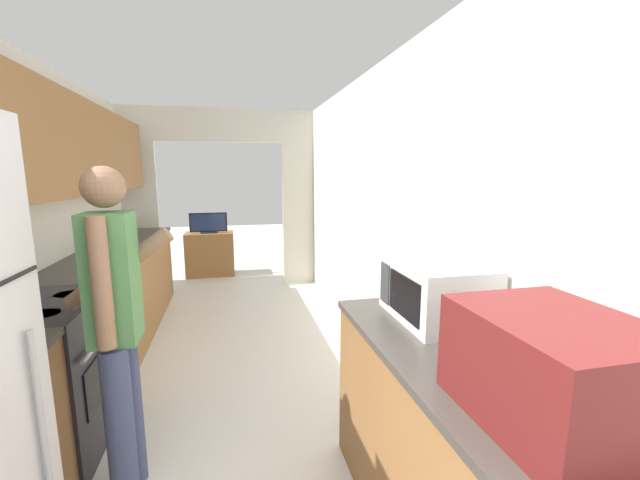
{
  "coord_description": "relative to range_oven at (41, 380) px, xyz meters",
  "views": [
    {
      "loc": [
        0.11,
        -0.42,
        1.64
      ],
      "look_at": [
        0.92,
        3.14,
        1.01
      ],
      "focal_mm": 22.0,
      "sensor_mm": 36.0,
      "label": 1
    }
  ],
  "objects": [
    {
      "name": "person",
      "position": [
        0.54,
        -0.42,
        0.44
      ],
      "size": [
        0.53,
        0.37,
        1.67
      ],
      "rotation": [
        0.0,
        0.0,
        1.56
      ],
      "color": "#384266",
      "rests_on": "ground_plane"
    },
    {
      "name": "tv_cabinet",
      "position": [
        0.75,
        4.02,
        -0.12
      ],
      "size": [
        0.75,
        0.42,
        0.7
      ],
      "color": "brown",
      "rests_on": "ground_plane"
    },
    {
      "name": "counter_right",
      "position": [
        1.99,
        -1.1,
        -0.01
      ],
      "size": [
        0.62,
        1.56,
        0.92
      ],
      "color": "brown",
      "rests_on": "ground_plane"
    },
    {
      "name": "suitcase",
      "position": [
        1.99,
        -1.51,
        0.62
      ],
      "size": [
        0.43,
        0.56,
        0.32
      ],
      "color": "#5B1919",
      "rests_on": "counter_right"
    },
    {
      "name": "wall_right",
      "position": [
        2.32,
        0.04,
        0.79
      ],
      "size": [
        0.06,
        7.61,
        2.5
      ],
      "color": "silver",
      "rests_on": "ground_plane"
    },
    {
      "name": "counter_left",
      "position": [
        -0.01,
        1.41,
        -0.01
      ],
      "size": [
        0.62,
        3.97,
        0.92
      ],
      "color": "brown",
      "rests_on": "ground_plane"
    },
    {
      "name": "microwave",
      "position": [
        2.08,
        -0.69,
        0.6
      ],
      "size": [
        0.39,
        0.53,
        0.29
      ],
      "color": "white",
      "rests_on": "counter_right"
    },
    {
      "name": "wall_far_with_doorway",
      "position": [
        0.99,
        3.28,
        0.98
      ],
      "size": [
        3.0,
        0.06,
        2.5
      ],
      "color": "silver",
      "rests_on": "ground_plane"
    },
    {
      "name": "range_oven",
      "position": [
        0.0,
        0.0,
        0.0
      ],
      "size": [
        0.66,
        0.78,
        1.06
      ],
      "color": "black",
      "rests_on": "ground_plane"
    },
    {
      "name": "television",
      "position": [
        0.75,
        3.98,
        0.39
      ],
      "size": [
        0.58,
        0.16,
        0.32
      ],
      "color": "black",
      "rests_on": "tv_cabinet"
    },
    {
      "name": "wall_left",
      "position": [
        -0.25,
        0.54,
        1.06
      ],
      "size": [
        0.38,
        7.61,
        2.5
      ],
      "color": "silver",
      "rests_on": "ground_plane"
    }
  ]
}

